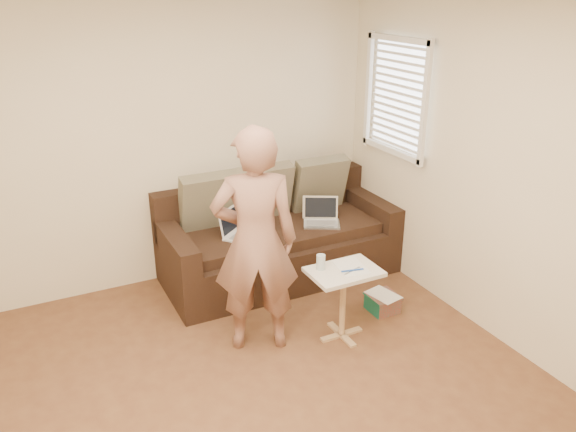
% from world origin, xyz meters
% --- Properties ---
extents(floor, '(4.50, 4.50, 0.00)m').
position_xyz_m(floor, '(0.00, 0.00, 0.00)').
color(floor, brown).
rests_on(floor, ground).
extents(wall_back, '(4.00, 0.00, 4.00)m').
position_xyz_m(wall_back, '(0.00, 2.25, 1.30)').
color(wall_back, beige).
rests_on(wall_back, ground).
extents(wall_right, '(0.00, 4.50, 4.50)m').
position_xyz_m(wall_right, '(2.00, 0.00, 1.30)').
color(wall_right, beige).
rests_on(wall_right, ground).
extents(window_blinds, '(0.12, 0.88, 1.08)m').
position_xyz_m(window_blinds, '(1.95, 1.50, 1.70)').
color(window_blinds, white).
rests_on(window_blinds, wall_right).
extents(sofa, '(2.20, 0.95, 0.85)m').
position_xyz_m(sofa, '(0.90, 1.77, 0.42)').
color(sofa, black).
rests_on(sofa, ground).
extents(pillow_left, '(0.55, 0.29, 0.57)m').
position_xyz_m(pillow_left, '(0.30, 2.02, 0.79)').
color(pillow_left, '#625948').
rests_on(pillow_left, sofa).
extents(pillow_mid, '(0.55, 0.27, 0.57)m').
position_xyz_m(pillow_mid, '(0.85, 2.02, 0.79)').
color(pillow_mid, brown).
rests_on(pillow_mid, sofa).
extents(pillow_right, '(0.55, 0.28, 0.57)m').
position_xyz_m(pillow_right, '(1.45, 1.99, 0.79)').
color(pillow_right, '#625948').
rests_on(pillow_right, sofa).
extents(laptop_silver, '(0.41, 0.38, 0.23)m').
position_xyz_m(laptop_silver, '(1.27, 1.62, 0.52)').
color(laptop_silver, '#B7BABC').
rests_on(laptop_silver, sofa).
extents(laptop_white, '(0.42, 0.41, 0.25)m').
position_xyz_m(laptop_white, '(0.50, 1.72, 0.52)').
color(laptop_white, white).
rests_on(laptop_white, sofa).
extents(person, '(0.76, 0.63, 1.77)m').
position_xyz_m(person, '(0.25, 0.84, 0.88)').
color(person, '#8B544C').
rests_on(person, ground).
extents(side_table, '(0.55, 0.38, 0.60)m').
position_xyz_m(side_table, '(0.89, 0.62, 0.30)').
color(side_table, silver).
rests_on(side_table, ground).
extents(drinking_glass, '(0.07, 0.07, 0.12)m').
position_xyz_m(drinking_glass, '(0.74, 0.71, 0.66)').
color(drinking_glass, silver).
rests_on(drinking_glass, side_table).
extents(scissors, '(0.19, 0.12, 0.02)m').
position_xyz_m(scissors, '(0.94, 0.57, 0.61)').
color(scissors, silver).
rests_on(scissors, side_table).
extents(paper_on_table, '(0.25, 0.33, 0.00)m').
position_xyz_m(paper_on_table, '(0.97, 0.64, 0.60)').
color(paper_on_table, white).
rests_on(paper_on_table, side_table).
extents(striped_box, '(0.25, 0.25, 0.16)m').
position_xyz_m(striped_box, '(1.41, 0.79, 0.08)').
color(striped_box, red).
rests_on(striped_box, ground).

